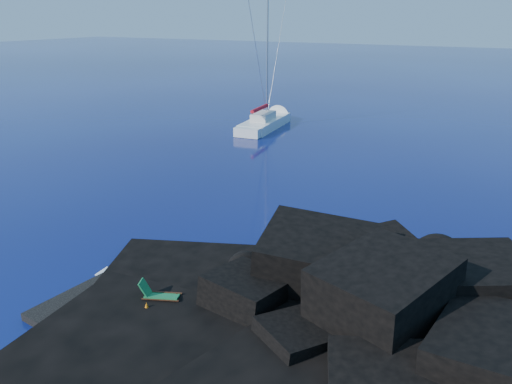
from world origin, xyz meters
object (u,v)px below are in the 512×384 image
Objects in this scene: sailboat at (265,128)px; sunbather at (156,291)px; marker_cone at (147,308)px; deck_chair at (162,292)px.

sunbather is (12.56, -34.30, 0.52)m from sailboat.
sailboat is at bearing 115.25° from sunbather.
marker_cone reaches higher than sunbather.
deck_chair is at bearing -26.69° from sunbather.
sunbather is at bearing 125.61° from deck_chair.
deck_chair reaches higher than marker_cone.
sailboat is 8.90× the size of deck_chair.
marker_cone is at bearing -76.12° from sailboat.
sunbather is 1.47m from marker_cone.
marker_cone is at bearing -60.51° from sunbather.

